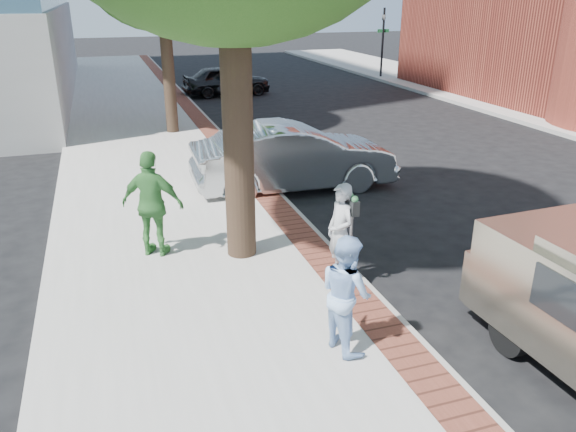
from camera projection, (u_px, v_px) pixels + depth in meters
name	position (u px, v px, depth m)	size (l,w,h in m)	color
ground	(309.00, 306.00, 8.77)	(120.00, 120.00, 0.00)	black
sidewalk	(156.00, 168.00, 15.36)	(5.00, 60.00, 0.15)	#9E9991
brick_strip	(234.00, 159.00, 15.97)	(0.60, 60.00, 0.01)	brown
curb	(246.00, 160.00, 16.10)	(0.10, 60.00, 0.15)	gray
signal_near	(171.00, 43.00, 27.59)	(0.70, 0.15, 3.80)	black
signal_far	(383.00, 37.00, 30.99)	(0.70, 0.15, 3.80)	black
parking_meter	(352.00, 219.00, 8.92)	(0.12, 0.32, 1.47)	gray
person_gray	(340.00, 232.00, 9.03)	(0.59, 0.39, 1.63)	#AEAFB3
person_officer	(346.00, 293.00, 7.23)	(0.78, 0.61, 1.60)	#9CC2F1
person_green	(153.00, 204.00, 9.82)	(1.12, 0.47, 1.91)	#3E833B
sedan_silver	(294.00, 157.00, 13.71)	(1.72, 4.95, 1.63)	#AEB2B6
bg_car	(226.00, 80.00, 26.53)	(1.65, 4.09, 1.39)	black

